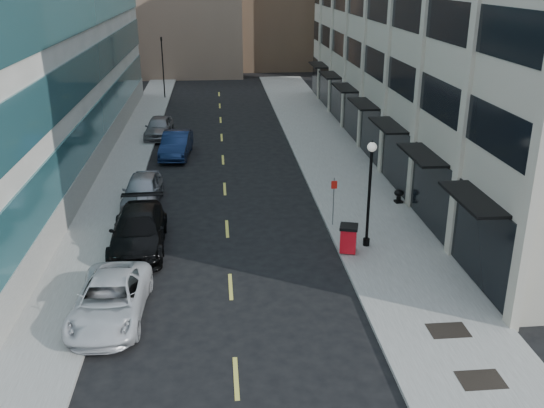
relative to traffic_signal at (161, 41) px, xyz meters
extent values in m
cube|color=gray|center=(13.00, -28.00, -5.64)|extent=(5.00, 80.00, 0.15)
cube|color=gray|center=(-1.00, -28.00, -5.64)|extent=(3.00, 80.00, 0.15)
cube|color=#B5AC99|center=(22.50, -21.00, 3.28)|extent=(14.00, 46.00, 18.00)
cube|color=black|center=(15.52, -21.00, -3.72)|extent=(0.18, 46.00, 3.60)
cube|color=black|center=(15.53, -21.00, 0.78)|extent=(0.12, 46.00, 1.80)
cube|color=black|center=(15.53, -21.00, 4.28)|extent=(0.12, 46.00, 1.80)
cube|color=#B5AC99|center=(15.50, -38.00, 3.28)|extent=(0.35, 0.60, 18.00)
cube|color=#B5AC99|center=(15.50, -32.00, 3.28)|extent=(0.35, 0.60, 18.00)
cube|color=#B5AC99|center=(15.50, -26.00, 3.28)|extent=(0.35, 0.60, 18.00)
cube|color=#B5AC99|center=(15.50, -20.00, 3.28)|extent=(0.35, 0.60, 18.00)
cube|color=#B5AC99|center=(15.50, -14.00, 3.28)|extent=(0.35, 0.60, 18.00)
cube|color=#B5AC99|center=(15.50, -8.00, 3.28)|extent=(0.35, 0.60, 18.00)
cube|color=#B5AC99|center=(15.50, -2.00, 3.28)|extent=(0.35, 0.60, 18.00)
cube|color=black|center=(14.85, -41.00, -1.82)|extent=(1.30, 4.00, 0.12)
cube|color=black|center=(14.85, -35.00, -1.82)|extent=(1.30, 4.00, 0.12)
cube|color=black|center=(14.85, -29.00, -1.82)|extent=(1.30, 4.00, 0.12)
cube|color=black|center=(14.85, -23.00, -1.82)|extent=(1.30, 4.00, 0.12)
cube|color=black|center=(14.85, -17.00, -1.82)|extent=(1.30, 4.00, 0.12)
cube|color=black|center=(14.85, -11.00, -1.82)|extent=(1.30, 4.00, 0.12)
cube|color=black|center=(14.85, -5.00, -1.82)|extent=(1.30, 4.00, 0.12)
cube|color=gray|center=(-2.46, -21.00, -4.82)|extent=(0.20, 46.00, 1.80)
cube|color=#2E676D|center=(-2.47, -21.00, -2.72)|extent=(0.14, 45.60, 2.40)
cube|color=#2E676D|center=(-2.47, -21.00, 0.78)|extent=(0.14, 45.60, 2.40)
cube|color=#2E676D|center=(-2.47, -21.00, 4.28)|extent=(0.14, 45.60, 2.40)
cube|color=black|center=(13.10, -47.00, -5.56)|extent=(1.40, 1.00, 0.01)
cube|color=black|center=(13.10, -44.20, -5.56)|extent=(1.40, 1.00, 0.01)
cube|color=#D8CC4C|center=(5.50, -46.00, -5.71)|extent=(0.15, 2.20, 0.01)
cube|color=#D8CC4C|center=(5.50, -40.00, -5.71)|extent=(0.15, 2.20, 0.01)
cube|color=#D8CC4C|center=(5.50, -34.00, -5.71)|extent=(0.15, 2.20, 0.01)
cube|color=#D8CC4C|center=(5.50, -28.00, -5.71)|extent=(0.15, 2.20, 0.01)
cube|color=#D8CC4C|center=(5.50, -22.00, -5.71)|extent=(0.15, 2.20, 0.01)
cube|color=#D8CC4C|center=(5.50, -16.00, -5.71)|extent=(0.15, 2.20, 0.01)
cube|color=#D8CC4C|center=(5.50, -10.00, -5.71)|extent=(0.15, 2.20, 0.01)
cube|color=#D8CC4C|center=(5.50, -4.00, -5.71)|extent=(0.15, 2.20, 0.01)
cube|color=#D8CC4C|center=(5.50, 2.00, -5.71)|extent=(0.15, 2.20, 0.01)
cylinder|color=black|center=(0.00, 0.00, -2.72)|extent=(0.12, 0.12, 6.00)
imported|color=black|center=(0.00, 0.00, 0.27)|extent=(0.66, 0.66, 1.98)
imported|color=silver|center=(1.03, -42.00, -4.96)|extent=(2.71, 5.56, 1.52)
imported|color=black|center=(1.39, -35.89, -4.84)|extent=(2.61, 6.10, 1.75)
imported|color=#96999F|center=(0.96, -30.08, -4.89)|extent=(2.11, 4.93, 1.66)
imported|color=#122145|center=(2.30, -20.85, -4.87)|extent=(2.22, 5.27, 1.69)
imported|color=slate|center=(0.70, -15.53, -4.90)|extent=(2.25, 4.92, 1.64)
cube|color=red|center=(10.90, -37.51, -4.94)|extent=(0.87, 0.87, 1.14)
cube|color=black|center=(10.90, -37.51, -4.34)|extent=(0.99, 0.99, 0.14)
cylinder|color=black|center=(10.67, -37.13, -5.44)|extent=(0.07, 0.25, 0.25)
cylinder|color=black|center=(11.13, -37.13, -5.44)|extent=(0.07, 0.25, 0.25)
cylinder|color=black|center=(11.90, -36.88, -5.40)|extent=(0.31, 0.31, 0.34)
cylinder|color=black|center=(11.90, -36.88, -3.18)|extent=(0.13, 0.13, 4.40)
sphere|color=silver|center=(11.90, -36.88, -0.83)|extent=(0.42, 0.42, 0.42)
cone|color=black|center=(11.90, -36.88, -0.60)|extent=(0.11, 0.11, 0.17)
cylinder|color=slate|center=(10.80, -34.32, -4.32)|extent=(0.05, 0.05, 2.50)
cube|color=red|center=(10.80, -34.34, -3.43)|extent=(0.29, 0.03, 0.40)
cube|color=black|center=(15.01, -31.54, -5.51)|extent=(0.45, 0.45, 0.12)
cylinder|color=black|center=(15.01, -31.54, -5.28)|extent=(0.25, 0.25, 0.39)
ellipsoid|color=black|center=(15.01, -31.54, -5.01)|extent=(0.54, 0.54, 0.38)
camera|label=1|loc=(5.16, -61.98, 6.32)|focal=40.00mm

